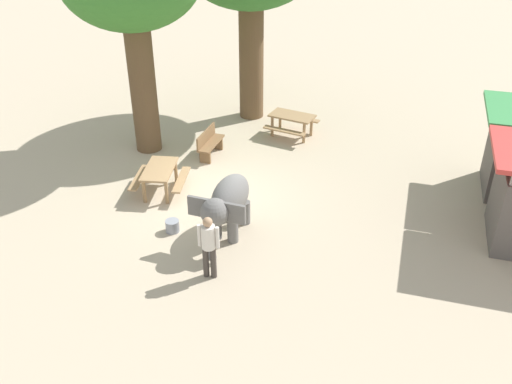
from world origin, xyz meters
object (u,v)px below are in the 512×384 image
Objects in this scene: picnic_table_far at (160,174)px; feed_bucket at (172,226)px; person_handler at (209,243)px; wooden_bench at (209,142)px; picnic_table_near at (292,120)px; elephant at (227,203)px.

feed_bucket is (1.77, 1.13, -0.43)m from picnic_table_far.
person_handler reaches higher than wooden_bench.
person_handler is 0.92× the size of picnic_table_near.
wooden_bench is at bearing -150.73° from elephant.
feed_bucket is at bearing -158.12° from picnic_table_far.
picnic_table_far is (-1.51, -2.56, -0.38)m from elephant.
person_handler is 0.93× the size of picnic_table_far.
picnic_table_near is 6.78m from feed_bucket.
feed_bucket is (-1.45, -1.57, -0.79)m from person_handler.
picnic_table_near is 5.54m from picnic_table_far.
elephant reaches higher than picnic_table_near.
person_handler is 8.02m from picnic_table_near.
feed_bucket is at bearing 43.55° from person_handler.
elephant is 1.70m from person_handler.
wooden_bench is at bearing -22.77° from picnic_table_far.
elephant is 1.35× the size of person_handler.
picnic_table_far is at bearing 36.20° from person_handler.
picnic_table_near is (-6.32, 0.21, -0.38)m from elephant.
feed_bucket is at bearing 87.38° from picnic_table_near.
wooden_bench is at bearing 16.53° from person_handler.
person_handler is at bearing 47.39° from feed_bucket.
wooden_bench is (-5.78, -2.15, -0.48)m from person_handler.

